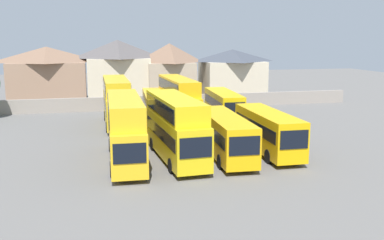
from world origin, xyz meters
TOP-DOWN VIEW (x-y plane):
  - ground at (0.00, 18.00)m, footprint 140.00×140.00m
  - depot_boundary_wall at (0.00, 24.68)m, footprint 56.00×0.50m
  - bus_1 at (-5.98, -0.02)m, footprint 2.82×11.57m
  - bus_2 at (-2.09, -0.23)m, footprint 3.19×11.01m
  - bus_3 at (1.93, -0.27)m, footprint 3.00×10.92m
  - bus_4 at (5.82, 0.12)m, footprint 2.70×10.24m
  - bus_5 at (-5.75, 14.51)m, footprint 2.65×10.91m
  - bus_6 at (-1.40, 14.85)m, footprint 3.33×11.79m
  - bus_7 at (1.20, 14.88)m, footprint 2.80×11.71m
  - bus_8 at (6.41, 14.54)m, footprint 3.16×10.30m
  - house_terrace_left at (-14.47, 34.09)m, footprint 11.40×6.34m
  - house_terrace_centre at (-4.23, 34.01)m, footprint 9.62×6.50m
  - house_terrace_right at (3.56, 33.48)m, footprint 7.54×6.78m
  - house_terrace_far_right at (13.67, 33.48)m, footprint 9.83×7.72m

SIDE VIEW (x-z plane):
  - ground at x=0.00m, z-range 0.00..0.00m
  - depot_boundary_wall at x=0.00m, z-range 0.00..1.80m
  - bus_3 at x=1.93m, z-range 0.24..3.57m
  - bus_8 at x=6.41m, z-range 0.24..3.59m
  - bus_6 at x=-1.40m, z-range 0.24..3.59m
  - bus_4 at x=5.82m, z-range 0.24..3.67m
  - bus_2 at x=-2.09m, z-range 0.31..5.29m
  - bus_7 at x=1.20m, z-range 0.31..5.31m
  - bus_1 at x=-5.98m, z-range 0.31..5.34m
  - bus_5 at x=-5.75m, z-range 0.32..5.44m
  - house_terrace_far_right at x=13.67m, z-range 0.07..7.69m
  - house_terrace_left at x=-14.47m, z-range 0.08..8.25m
  - house_terrace_right at x=3.56m, z-range 0.10..8.69m
  - house_terrace_centre at x=-4.23m, z-range 0.09..9.22m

